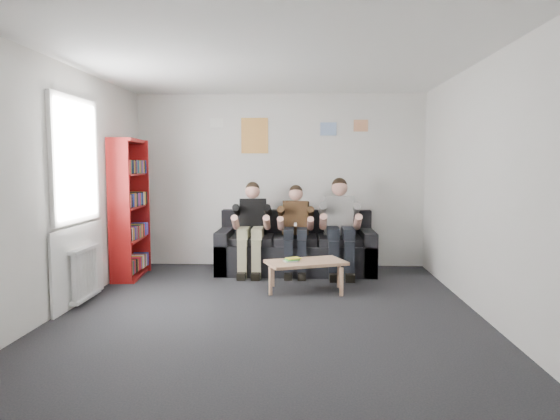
# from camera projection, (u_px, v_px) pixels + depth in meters

# --- Properties ---
(room_shell) EXTENTS (5.00, 5.00, 5.00)m
(room_shell) POSITION_uv_depth(u_px,v_px,m) (269.00, 188.00, 5.36)
(room_shell) COLOR black
(room_shell) RESTS_ON ground
(sofa) EXTENTS (2.31, 0.95, 0.89)m
(sofa) POSITION_uv_depth(u_px,v_px,m) (296.00, 250.00, 7.50)
(sofa) COLOR black
(sofa) RESTS_ON ground
(bookshelf) EXTENTS (0.29, 0.88, 1.96)m
(bookshelf) POSITION_uv_depth(u_px,v_px,m) (130.00, 209.00, 7.04)
(bookshelf) COLOR maroon
(bookshelf) RESTS_ON ground
(coffee_table) EXTENTS (0.96, 0.53, 0.39)m
(coffee_table) POSITION_uv_depth(u_px,v_px,m) (306.00, 265.00, 6.29)
(coffee_table) COLOR tan
(coffee_table) RESTS_ON ground
(game_cases) EXTENTS (0.20, 0.18, 0.04)m
(game_cases) POSITION_uv_depth(u_px,v_px,m) (292.00, 260.00, 6.27)
(game_cases) COLOR silver
(game_cases) RESTS_ON coffee_table
(person_left) EXTENTS (0.40, 0.85, 1.34)m
(person_left) POSITION_uv_depth(u_px,v_px,m) (252.00, 228.00, 7.29)
(person_left) COLOR black
(person_left) RESTS_ON sofa
(person_middle) EXTENTS (0.38, 0.81, 1.30)m
(person_middle) POSITION_uv_depth(u_px,v_px,m) (296.00, 229.00, 7.26)
(person_middle) COLOR #472E17
(person_middle) RESTS_ON sofa
(person_right) EXTENTS (0.43, 0.92, 1.41)m
(person_right) POSITION_uv_depth(u_px,v_px,m) (340.00, 227.00, 7.22)
(person_right) COLOR white
(person_right) RESTS_ON sofa
(radiator) EXTENTS (0.10, 0.64, 0.60)m
(radiator) POSITION_uv_depth(u_px,v_px,m) (85.00, 273.00, 5.75)
(radiator) COLOR white
(radiator) RESTS_ON ground
(window) EXTENTS (0.05, 1.30, 2.36)m
(window) POSITION_uv_depth(u_px,v_px,m) (77.00, 215.00, 5.70)
(window) COLOR white
(window) RESTS_ON room_shell
(poster_large) EXTENTS (0.42, 0.01, 0.55)m
(poster_large) POSITION_uv_depth(u_px,v_px,m) (255.00, 136.00, 7.79)
(poster_large) COLOR gold
(poster_large) RESTS_ON room_shell
(poster_blue) EXTENTS (0.25, 0.01, 0.20)m
(poster_blue) POSITION_uv_depth(u_px,v_px,m) (328.00, 129.00, 7.73)
(poster_blue) COLOR #4581EA
(poster_blue) RESTS_ON room_shell
(poster_pink) EXTENTS (0.22, 0.01, 0.18)m
(poster_pink) POSITION_uv_depth(u_px,v_px,m) (361.00, 126.00, 7.70)
(poster_pink) COLOR #D34184
(poster_pink) RESTS_ON room_shell
(poster_sign) EXTENTS (0.20, 0.01, 0.14)m
(poster_sign) POSITION_uv_depth(u_px,v_px,m) (216.00, 123.00, 7.80)
(poster_sign) COLOR white
(poster_sign) RESTS_ON room_shell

